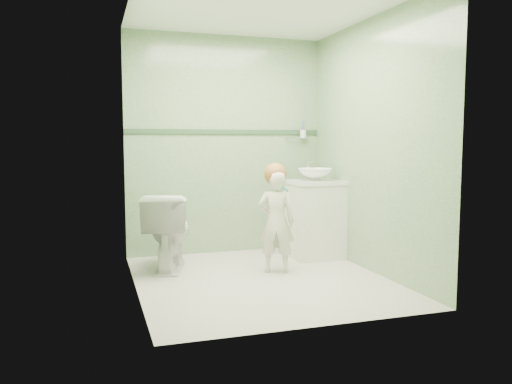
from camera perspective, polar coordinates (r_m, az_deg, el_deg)
name	(u,v)px	position (r m, az deg, el deg)	size (l,w,h in m)	color
ground	(261,279)	(4.69, 0.57, -9.69)	(2.50, 2.50, 0.00)	beige
room_shell	(261,146)	(4.53, 0.58, 5.12)	(2.50, 2.54, 2.40)	gray
trim_stripe	(226,132)	(5.72, -3.36, 6.70)	(2.20, 0.02, 0.05)	#315033
vanity	(315,220)	(5.55, 6.54, -3.13)	(0.52, 0.50, 0.80)	white
counter	(315,182)	(5.50, 6.59, 1.10)	(0.54, 0.52, 0.04)	white
basin	(315,174)	(5.50, 6.59, 1.97)	(0.37, 0.37, 0.13)	white
faucet	(308,166)	(5.66, 5.83, 2.89)	(0.03, 0.13, 0.18)	silver
cup_holder	(302,134)	(5.95, 5.18, 6.46)	(0.26, 0.07, 0.21)	silver
toilet	(168,231)	(5.05, -9.74, -4.32)	(0.42, 0.74, 0.75)	white
toddler	(276,222)	(4.86, 2.24, -3.33)	(0.35, 0.23, 0.97)	white
hair_cap	(275,174)	(4.83, 2.16, 1.98)	(0.22, 0.22, 0.22)	#9E6530
teal_toothbrush	(284,189)	(4.70, 3.14, 0.39)	(0.11, 0.14, 0.08)	#139684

